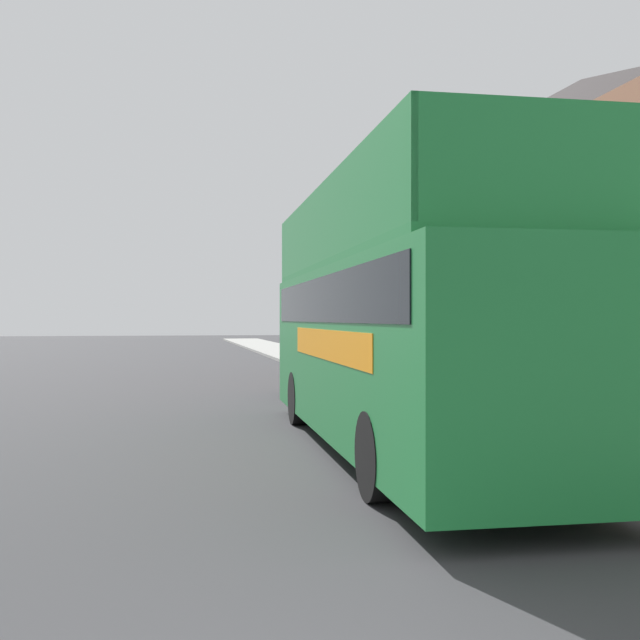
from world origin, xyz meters
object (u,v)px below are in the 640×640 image
(parked_car_ahead_of_bus, at_px, (333,372))
(lamp_post_third, at_px, (375,267))
(lamp_post_second, at_px, (467,263))
(tour_bus, at_px, (396,333))

(parked_car_ahead_of_bus, height_order, lamp_post_third, lamp_post_third)
(lamp_post_second, height_order, lamp_post_third, lamp_post_third)
(parked_car_ahead_of_bus, bearing_deg, tour_bus, -94.72)
(tour_bus, distance_m, lamp_post_second, 3.88)
(parked_car_ahead_of_bus, height_order, lamp_post_second, lamp_post_second)
(tour_bus, relative_size, lamp_post_third, 2.09)
(tour_bus, relative_size, lamp_post_second, 2.40)
(parked_car_ahead_of_bus, xyz_separation_m, lamp_post_third, (1.72, 2.02, 2.93))
(lamp_post_second, relative_size, lamp_post_third, 0.87)
(tour_bus, xyz_separation_m, parked_car_ahead_of_bus, (0.67, 7.76, -1.17))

